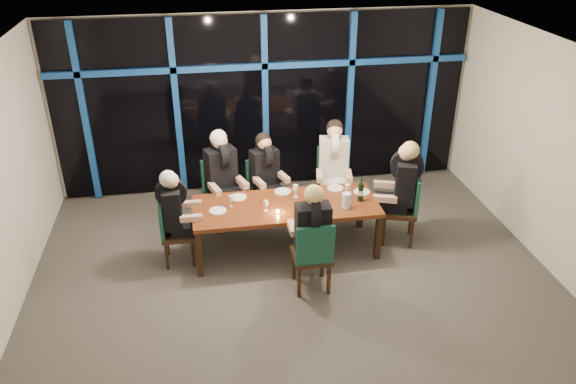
{
  "coord_description": "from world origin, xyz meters",
  "views": [
    {
      "loc": [
        -1.11,
        -5.99,
        4.58
      ],
      "look_at": [
        0.0,
        0.6,
        1.05
      ],
      "focal_mm": 35.0,
      "sensor_mm": 36.0,
      "label": 1
    }
  ],
  "objects_px": {
    "diner_far_right": "(334,155)",
    "diner_end_left": "(175,204)",
    "dining_table": "(286,209)",
    "chair_near_mid": "(313,253)",
    "chair_far_left": "(221,189)",
    "chair_far_right": "(333,178)",
    "diner_near_mid": "(312,222)",
    "chair_far_mid": "(263,186)",
    "diner_far_left": "(222,166)",
    "chair_end_right": "(406,205)",
    "diner_far_mid": "(265,165)",
    "diner_end_right": "(403,178)",
    "water_pitcher": "(346,200)",
    "chair_end_left": "(171,228)",
    "wine_bottle": "(361,192)"
  },
  "relations": [
    {
      "from": "chair_end_right",
      "to": "diner_far_mid",
      "type": "xyz_separation_m",
      "value": [
        -1.94,
        0.95,
        0.34
      ]
    },
    {
      "from": "diner_far_mid",
      "to": "water_pitcher",
      "type": "distance_m",
      "value": 1.5
    },
    {
      "from": "chair_far_left",
      "to": "chair_far_right",
      "type": "xyz_separation_m",
      "value": [
        1.78,
        0.08,
        0.01
      ]
    },
    {
      "from": "chair_near_mid",
      "to": "diner_far_left",
      "type": "distance_m",
      "value": 2.15
    },
    {
      "from": "wine_bottle",
      "to": "chair_end_right",
      "type": "bearing_deg",
      "value": 2.21
    },
    {
      "from": "diner_far_right",
      "to": "diner_end_left",
      "type": "distance_m",
      "value": 2.6
    },
    {
      "from": "dining_table",
      "to": "chair_near_mid",
      "type": "relative_size",
      "value": 2.49
    },
    {
      "from": "diner_end_left",
      "to": "wine_bottle",
      "type": "bearing_deg",
      "value": -90.83
    },
    {
      "from": "chair_near_mid",
      "to": "diner_end_right",
      "type": "relative_size",
      "value": 0.99
    },
    {
      "from": "chair_far_left",
      "to": "diner_far_right",
      "type": "distance_m",
      "value": 1.82
    },
    {
      "from": "diner_far_left",
      "to": "diner_end_left",
      "type": "xyz_separation_m",
      "value": [
        -0.69,
        -0.87,
        -0.1
      ]
    },
    {
      "from": "diner_far_left",
      "to": "diner_end_left",
      "type": "distance_m",
      "value": 1.11
    },
    {
      "from": "chair_far_left",
      "to": "chair_near_mid",
      "type": "bearing_deg",
      "value": -81.19
    },
    {
      "from": "chair_far_left",
      "to": "chair_far_mid",
      "type": "distance_m",
      "value": 0.67
    },
    {
      "from": "diner_end_right",
      "to": "diner_far_left",
      "type": "bearing_deg",
      "value": -90.06
    },
    {
      "from": "diner_far_right",
      "to": "diner_end_left",
      "type": "relative_size",
      "value": 1.13
    },
    {
      "from": "chair_far_right",
      "to": "diner_end_right",
      "type": "height_order",
      "value": "diner_end_right"
    },
    {
      "from": "chair_far_mid",
      "to": "dining_table",
      "type": "bearing_deg",
      "value": -97.78
    },
    {
      "from": "chair_far_mid",
      "to": "diner_far_mid",
      "type": "relative_size",
      "value": 1.03
    },
    {
      "from": "diner_end_right",
      "to": "water_pitcher",
      "type": "distance_m",
      "value": 0.92
    },
    {
      "from": "diner_far_right",
      "to": "chair_far_left",
      "type": "bearing_deg",
      "value": -169.84
    },
    {
      "from": "chair_end_left",
      "to": "wine_bottle",
      "type": "xyz_separation_m",
      "value": [
        2.66,
        -0.03,
        0.35
      ]
    },
    {
      "from": "chair_end_right",
      "to": "diner_end_right",
      "type": "bearing_deg",
      "value": -90.0
    },
    {
      "from": "dining_table",
      "to": "diner_end_right",
      "type": "height_order",
      "value": "diner_end_right"
    },
    {
      "from": "chair_far_left",
      "to": "water_pitcher",
      "type": "bearing_deg",
      "value": -54.05
    },
    {
      "from": "chair_far_mid",
      "to": "diner_near_mid",
      "type": "xyz_separation_m",
      "value": [
        0.38,
        -1.92,
        0.44
      ]
    },
    {
      "from": "diner_far_right",
      "to": "diner_near_mid",
      "type": "bearing_deg",
      "value": -100.89
    },
    {
      "from": "chair_near_mid",
      "to": "diner_far_mid",
      "type": "bearing_deg",
      "value": -79.65
    },
    {
      "from": "chair_end_right",
      "to": "diner_end_right",
      "type": "distance_m",
      "value": 0.44
    },
    {
      "from": "chair_end_right",
      "to": "diner_far_left",
      "type": "height_order",
      "value": "diner_far_left"
    },
    {
      "from": "chair_far_left",
      "to": "chair_end_left",
      "type": "xyz_separation_m",
      "value": [
        -0.74,
        -0.96,
        -0.06
      ]
    },
    {
      "from": "chair_near_mid",
      "to": "water_pitcher",
      "type": "relative_size",
      "value": 4.69
    },
    {
      "from": "diner_far_right",
      "to": "chair_near_mid",
      "type": "bearing_deg",
      "value": -99.99
    },
    {
      "from": "chair_far_right",
      "to": "diner_far_right",
      "type": "bearing_deg",
      "value": -90.0
    },
    {
      "from": "chair_end_left",
      "to": "diner_end_right",
      "type": "height_order",
      "value": "diner_end_right"
    },
    {
      "from": "chair_far_mid",
      "to": "water_pitcher",
      "type": "bearing_deg",
      "value": -69.29
    },
    {
      "from": "chair_end_left",
      "to": "chair_near_mid",
      "type": "bearing_deg",
      "value": -118.86
    },
    {
      "from": "diner_far_left",
      "to": "diner_end_right",
      "type": "height_order",
      "value": "diner_end_right"
    },
    {
      "from": "chair_end_right",
      "to": "diner_far_left",
      "type": "distance_m",
      "value": 2.78
    },
    {
      "from": "chair_far_right",
      "to": "wine_bottle",
      "type": "xyz_separation_m",
      "value": [
        0.14,
        -1.07,
        0.28
      ]
    },
    {
      "from": "wine_bottle",
      "to": "diner_far_left",
      "type": "bearing_deg",
      "value": 154.46
    },
    {
      "from": "diner_near_mid",
      "to": "wine_bottle",
      "type": "relative_size",
      "value": 2.78
    },
    {
      "from": "chair_end_left",
      "to": "diner_far_right",
      "type": "bearing_deg",
      "value": -69.45
    },
    {
      "from": "chair_far_right",
      "to": "chair_end_right",
      "type": "height_order",
      "value": "chair_far_right"
    },
    {
      "from": "chair_far_mid",
      "to": "diner_far_right",
      "type": "bearing_deg",
      "value": -23.1
    },
    {
      "from": "diner_end_left",
      "to": "diner_near_mid",
      "type": "relative_size",
      "value": 0.92
    },
    {
      "from": "diner_far_left",
      "to": "diner_far_right",
      "type": "distance_m",
      "value": 1.74
    },
    {
      "from": "diner_far_left",
      "to": "diner_near_mid",
      "type": "relative_size",
      "value": 1.03
    },
    {
      "from": "diner_far_left",
      "to": "chair_far_mid",
      "type": "bearing_deg",
      "value": -5.8
    },
    {
      "from": "diner_far_left",
      "to": "diner_far_right",
      "type": "xyz_separation_m",
      "value": [
        1.74,
        0.07,
        0.01
      ]
    }
  ]
}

